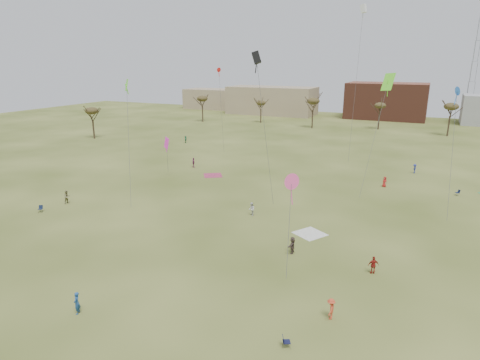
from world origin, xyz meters
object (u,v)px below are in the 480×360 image
at_px(flyer_near_right, 77,303).
at_px(spectator_fore_a, 373,265).
at_px(camp_chair_center, 286,344).
at_px(radio_tower, 474,61).
at_px(camp_chair_left, 41,210).
at_px(camp_chair_right, 457,194).

bearing_deg(flyer_near_right, spectator_fore_a, 101.80).
height_order(camp_chair_center, radio_tower, radio_tower).
xyz_separation_m(camp_chair_left, radio_tower, (55.33, 120.48, 18.95)).
relative_size(camp_chair_center, radio_tower, 0.02).
bearing_deg(radio_tower, camp_chair_center, -97.61).
distance_m(camp_chair_left, camp_chair_center, 39.40).
bearing_deg(radio_tower, camp_chair_left, -114.67).
bearing_deg(camp_chair_center, radio_tower, -34.80).
bearing_deg(spectator_fore_a, camp_chair_right, -131.29).
relative_size(camp_chair_right, radio_tower, 0.02).
distance_m(camp_chair_left, camp_chair_right, 58.47).
relative_size(spectator_fore_a, camp_chair_left, 1.98).
height_order(spectator_fore_a, camp_chair_center, spectator_fore_a).
xyz_separation_m(flyer_near_right, camp_chair_center, (16.04, 3.14, -0.65)).
xyz_separation_m(camp_chair_left, camp_chair_center, (37.70, -11.47, 0.00)).
bearing_deg(spectator_fore_a, camp_chair_center, 47.17).
xyz_separation_m(flyer_near_right, radio_tower, (33.67, 135.09, 18.30)).
relative_size(spectator_fore_a, radio_tower, 0.04).
xyz_separation_m(flyer_near_right, camp_chair_left, (-21.66, 14.61, -0.65)).
bearing_deg(camp_chair_left, camp_chair_center, -45.77).
bearing_deg(flyer_near_right, camp_chair_right, 121.06).
bearing_deg(spectator_fore_a, flyer_near_right, 13.13).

